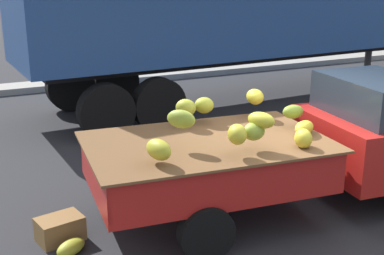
# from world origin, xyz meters

# --- Properties ---
(ground) EXTENTS (220.00, 220.00, 0.00)m
(ground) POSITION_xyz_m (0.00, 0.00, 0.00)
(ground) COLOR #28282B
(curb_strip) EXTENTS (80.00, 0.80, 0.16)m
(curb_strip) POSITION_xyz_m (0.00, 8.75, 0.08)
(curb_strip) COLOR gray
(curb_strip) RESTS_ON ground
(pickup_truck) EXTENTS (5.36, 2.28, 1.70)m
(pickup_truck) POSITION_xyz_m (0.87, -0.03, 0.89)
(pickup_truck) COLOR #B21E19
(pickup_truck) RESTS_ON ground
(fallen_banana_bunch_near_tailgate) EXTENTS (0.45, 0.40, 0.17)m
(fallen_banana_bunch_near_tailgate) POSITION_xyz_m (-2.97, 0.09, 0.08)
(fallen_banana_bunch_near_tailgate) COLOR #A4A62A
(fallen_banana_bunch_near_tailgate) RESTS_ON ground
(produce_crate) EXTENTS (0.58, 0.46, 0.29)m
(produce_crate) POSITION_xyz_m (-3.01, 0.46, 0.15)
(produce_crate) COLOR olive
(produce_crate) RESTS_ON ground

